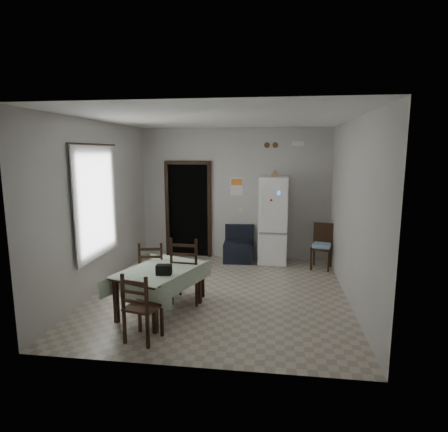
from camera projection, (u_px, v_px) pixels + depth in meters
name	position (u px, v px, depth m)	size (l,w,h in m)	color
ground	(220.00, 293.00, 6.38)	(4.50, 4.50, 0.00)	#B0A590
ceiling	(220.00, 118.00, 5.89)	(4.20, 4.50, 0.02)	white
wall_back	(234.00, 194.00, 8.33)	(4.20, 0.02, 2.90)	beige
wall_front	(189.00, 241.00, 3.94)	(4.20, 0.02, 2.90)	beige
wall_left	(99.00, 207.00, 6.41)	(0.02, 4.50, 2.90)	beige
wall_right	(352.00, 212.00, 5.86)	(0.02, 4.50, 2.90)	beige
doorway	(191.00, 209.00, 8.74)	(1.06, 0.52, 2.22)	black
window_recess	(90.00, 202.00, 6.21)	(0.10, 1.20, 1.60)	silver
curtain	(96.00, 202.00, 6.19)	(0.02, 1.45, 1.85)	silver
curtain_rod	(94.00, 144.00, 6.03)	(0.02, 0.02, 1.60)	black
calendar	(237.00, 186.00, 8.29)	(0.28, 0.02, 0.40)	white
calendar_image	(237.00, 182.00, 8.26)	(0.24, 0.01, 0.14)	orange
light_switch	(241.00, 210.00, 8.36)	(0.08, 0.02, 0.12)	beige
vent_left	(267.00, 145.00, 8.05)	(0.12, 0.12, 0.03)	#523420
vent_right	(275.00, 145.00, 8.02)	(0.12, 0.12, 0.03)	#523420
emergency_light	(298.00, 144.00, 7.93)	(0.25, 0.07, 0.09)	white
fridge	(273.00, 220.00, 7.99)	(0.60, 0.60, 1.86)	white
tan_cone	(275.00, 173.00, 7.80)	(0.19, 0.19, 0.16)	tan
navy_seat	(239.00, 244.00, 8.18)	(0.64, 0.62, 0.78)	black
corner_chair	(322.00, 247.00, 7.64)	(0.40, 0.40, 0.93)	black
dining_table	(160.00, 291.00, 5.56)	(0.86, 1.31, 0.68)	#B2CAAD
black_bag	(164.00, 270.00, 5.24)	(0.21, 0.13, 0.14)	black
dining_chair_far_left	(152.00, 269.00, 6.17)	(0.41, 0.41, 0.95)	black
dining_chair_far_right	(188.00, 269.00, 5.97)	(0.46, 0.46, 1.08)	black
dining_chair_near_head	(143.00, 306.00, 4.72)	(0.39, 0.39, 0.92)	black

